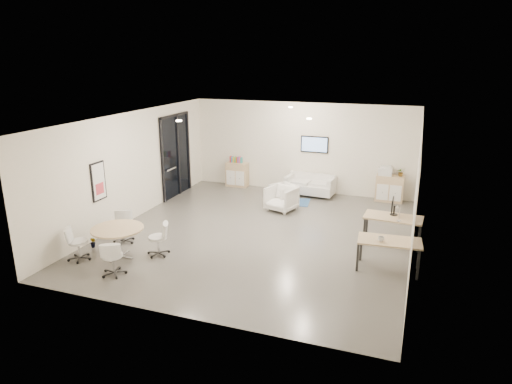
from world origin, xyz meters
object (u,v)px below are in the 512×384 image
at_px(sideboard_left, 237,174).
at_px(loveseat, 311,186).
at_px(desk_front, 389,243).
at_px(sideboard_right, 389,188).
at_px(round_table, 117,231).
at_px(armchair_left, 283,194).
at_px(armchair_right, 281,197).
at_px(desk_rear, 393,219).

height_order(sideboard_left, loveseat, sideboard_left).
distance_m(loveseat, desk_front, 6.03).
xyz_separation_m(sideboard_right, round_table, (-5.89, -6.88, 0.23)).
xyz_separation_m(loveseat, armchair_left, (-0.60, -1.38, 0.04)).
distance_m(armchair_right, desk_rear, 3.88).
relative_size(sideboard_right, desk_front, 0.62).
relative_size(armchair_left, round_table, 0.60).
height_order(desk_rear, round_table, round_table).
bearing_deg(sideboard_left, desk_front, -42.28).
distance_m(sideboard_left, sideboard_right, 5.55).
bearing_deg(loveseat, sideboard_right, 8.64).
height_order(desk_rear, desk_front, desk_rear).
bearing_deg(sideboard_left, round_table, -92.80).
bearing_deg(armchair_left, sideboard_right, 63.97).
distance_m(sideboard_left, armchair_right, 3.22).
height_order(sideboard_left, round_table, sideboard_left).
bearing_deg(desk_front, armchair_right, 133.34).
distance_m(sideboard_right, armchair_left, 3.62).
bearing_deg(armchair_left, loveseat, 105.07).
bearing_deg(desk_rear, sideboard_right, 98.61).
relative_size(loveseat, round_table, 1.38).
relative_size(loveseat, armchair_right, 2.01).
relative_size(sideboard_right, loveseat, 0.52).
distance_m(armchair_left, armchair_right, 0.61).
bearing_deg(sideboard_left, sideboard_right, -0.09).
xyz_separation_m(armchair_right, desk_rear, (3.50, -1.64, 0.25)).
height_order(sideboard_right, desk_rear, sideboard_right).
bearing_deg(loveseat, desk_front, -54.77).
bearing_deg(round_table, desk_front, 13.58).
distance_m(sideboard_right, loveseat, 2.68).
relative_size(sideboard_left, sideboard_right, 1.00).
bearing_deg(sideboard_right, round_table, -130.55).
height_order(sideboard_right, round_table, sideboard_right).
relative_size(sideboard_left, desk_rear, 0.61).
relative_size(sideboard_right, armchair_left, 1.20).
height_order(desk_front, round_table, round_table).
bearing_deg(armchair_right, desk_front, -26.05).
relative_size(sideboard_right, desk_rear, 0.60).
bearing_deg(armchair_right, round_table, -103.54).
distance_m(loveseat, round_table, 7.44).
distance_m(sideboard_left, desk_front, 8.00).
height_order(sideboard_right, loveseat, sideboard_right).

